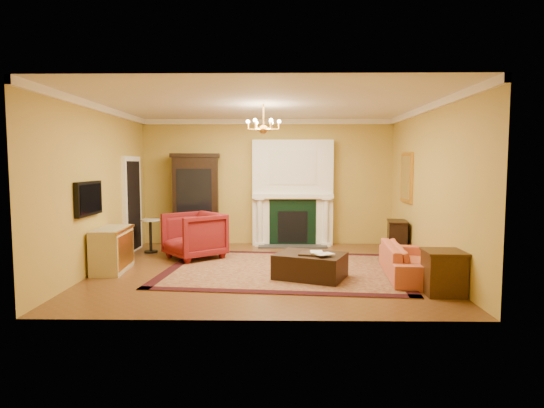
{
  "coord_description": "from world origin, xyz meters",
  "views": [
    {
      "loc": [
        0.29,
        -8.22,
        1.93
      ],
      "look_at": [
        0.15,
        0.3,
        1.18
      ],
      "focal_mm": 30.0,
      "sensor_mm": 36.0,
      "label": 1
    }
  ],
  "objects_px": {
    "coral_sofa": "(408,255)",
    "console_table": "(397,239)",
    "pedestal_table": "(151,233)",
    "china_cabinet": "(196,202)",
    "wingback_armchair": "(194,233)",
    "commode": "(112,250)",
    "leather_ottoman": "(310,266)",
    "end_table": "(444,274)"
  },
  "relations": [
    {
      "from": "china_cabinet",
      "to": "leather_ottoman",
      "type": "distance_m",
      "value": 4.12
    },
    {
      "from": "wingback_armchair",
      "to": "pedestal_table",
      "type": "xyz_separation_m",
      "value": [
        -1.07,
        0.61,
        -0.1
      ]
    },
    {
      "from": "china_cabinet",
      "to": "end_table",
      "type": "relative_size",
      "value": 3.33
    },
    {
      "from": "wingback_armchair",
      "to": "commode",
      "type": "bearing_deg",
      "value": -87.92
    },
    {
      "from": "china_cabinet",
      "to": "pedestal_table",
      "type": "relative_size",
      "value": 2.85
    },
    {
      "from": "pedestal_table",
      "to": "coral_sofa",
      "type": "relative_size",
      "value": 0.38
    },
    {
      "from": "china_cabinet",
      "to": "commode",
      "type": "bearing_deg",
      "value": -116.1
    },
    {
      "from": "china_cabinet",
      "to": "wingback_armchair",
      "type": "xyz_separation_m",
      "value": [
        0.24,
        -1.55,
        -0.52
      ]
    },
    {
      "from": "china_cabinet",
      "to": "end_table",
      "type": "xyz_separation_m",
      "value": [
        4.41,
        -4.07,
        -0.73
      ]
    },
    {
      "from": "leather_ottoman",
      "to": "console_table",
      "type": "bearing_deg",
      "value": 67.94
    },
    {
      "from": "pedestal_table",
      "to": "leather_ottoman",
      "type": "bearing_deg",
      "value": -33.78
    },
    {
      "from": "commode",
      "to": "console_table",
      "type": "bearing_deg",
      "value": 12.18
    },
    {
      "from": "end_table",
      "to": "leather_ottoman",
      "type": "height_order",
      "value": "end_table"
    },
    {
      "from": "wingback_armchair",
      "to": "end_table",
      "type": "height_order",
      "value": "wingback_armchair"
    },
    {
      "from": "commode",
      "to": "leather_ottoman",
      "type": "bearing_deg",
      "value": -11.18
    },
    {
      "from": "commode",
      "to": "coral_sofa",
      "type": "distance_m",
      "value": 5.24
    },
    {
      "from": "china_cabinet",
      "to": "leather_ottoman",
      "type": "relative_size",
      "value": 1.88
    },
    {
      "from": "china_cabinet",
      "to": "pedestal_table",
      "type": "distance_m",
      "value": 1.4
    },
    {
      "from": "wingback_armchair",
      "to": "console_table",
      "type": "height_order",
      "value": "wingback_armchair"
    },
    {
      "from": "wingback_armchair",
      "to": "console_table",
      "type": "bearing_deg",
      "value": 55.78
    },
    {
      "from": "coral_sofa",
      "to": "console_table",
      "type": "distance_m",
      "value": 1.89
    },
    {
      "from": "wingback_armchair",
      "to": "commode",
      "type": "height_order",
      "value": "wingback_armchair"
    },
    {
      "from": "china_cabinet",
      "to": "commode",
      "type": "height_order",
      "value": "china_cabinet"
    },
    {
      "from": "end_table",
      "to": "leather_ottoman",
      "type": "bearing_deg",
      "value": 154.84
    },
    {
      "from": "china_cabinet",
      "to": "wingback_armchair",
      "type": "relative_size",
      "value": 2.0
    },
    {
      "from": "coral_sofa",
      "to": "end_table",
      "type": "distance_m",
      "value": 1.07
    },
    {
      "from": "china_cabinet",
      "to": "coral_sofa",
      "type": "distance_m",
      "value": 5.21
    },
    {
      "from": "china_cabinet",
      "to": "end_table",
      "type": "distance_m",
      "value": 6.05
    },
    {
      "from": "pedestal_table",
      "to": "china_cabinet",
      "type": "bearing_deg",
      "value": 48.39
    },
    {
      "from": "wingback_armchair",
      "to": "coral_sofa",
      "type": "height_order",
      "value": "wingback_armchair"
    },
    {
      "from": "china_cabinet",
      "to": "coral_sofa",
      "type": "xyz_separation_m",
      "value": [
        4.19,
        -3.02,
        -0.67
      ]
    },
    {
      "from": "wingback_armchair",
      "to": "china_cabinet",
      "type": "bearing_deg",
      "value": 149.22
    },
    {
      "from": "wingback_armchair",
      "to": "leather_ottoman",
      "type": "height_order",
      "value": "wingback_armchair"
    },
    {
      "from": "wingback_armchair",
      "to": "end_table",
      "type": "distance_m",
      "value": 4.88
    },
    {
      "from": "end_table",
      "to": "leather_ottoman",
      "type": "xyz_separation_m",
      "value": [
        -1.91,
        0.9,
        -0.09
      ]
    },
    {
      "from": "coral_sofa",
      "to": "console_table",
      "type": "xyz_separation_m",
      "value": [
        0.29,
        1.87,
        -0.02
      ]
    },
    {
      "from": "end_table",
      "to": "console_table",
      "type": "distance_m",
      "value": 2.91
    },
    {
      "from": "wingback_armchair",
      "to": "coral_sofa",
      "type": "distance_m",
      "value": 4.22
    },
    {
      "from": "coral_sofa",
      "to": "leather_ottoman",
      "type": "xyz_separation_m",
      "value": [
        -1.69,
        -0.15,
        -0.15
      ]
    },
    {
      "from": "wingback_armchair",
      "to": "commode",
      "type": "xyz_separation_m",
      "value": [
        -1.27,
        -1.13,
        -0.13
      ]
    },
    {
      "from": "commode",
      "to": "end_table",
      "type": "bearing_deg",
      "value": -17.58
    },
    {
      "from": "commode",
      "to": "leather_ottoman",
      "type": "distance_m",
      "value": 3.58
    }
  ]
}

